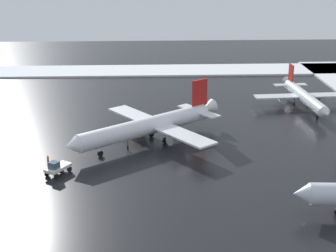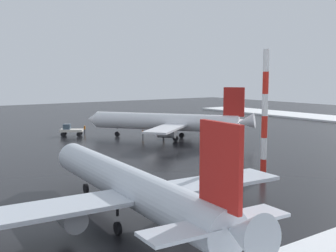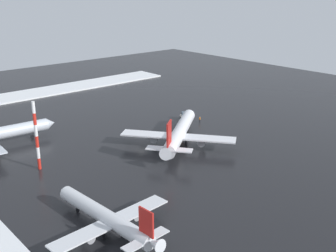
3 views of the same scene
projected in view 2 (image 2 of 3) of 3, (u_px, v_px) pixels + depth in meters
The scene contains 8 objects.
ground_plane at pixel (152, 147), 73.35m from camera, with size 240.00×240.00×0.00m, color black.
airplane_distant_tail at pixel (169, 122), 82.54m from camera, with size 25.85×29.54×10.31m.
airplane_far_rear at pixel (129, 185), 35.67m from camera, with size 27.53×33.17×9.85m.
pushback_tug at pixel (70, 130), 87.06m from camera, with size 5.06×4.35×2.50m.
ground_crew_mid_apron at pixel (164, 133), 84.71m from camera, with size 0.36×0.36×1.71m.
ground_crew_near_tug at pixel (85, 129), 91.32m from camera, with size 0.36×0.36×1.71m.
ground_crew_beside_wing at pixel (143, 133), 84.16m from camera, with size 0.36×0.36×1.71m.
antenna_mast at pixel (265, 116), 49.52m from camera, with size 0.70×0.70×15.55m.
Camera 2 is at (-39.69, -60.57, 12.57)m, focal length 45.00 mm.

